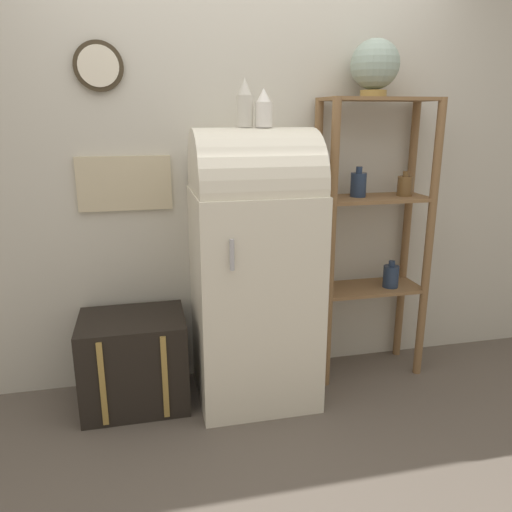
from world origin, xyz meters
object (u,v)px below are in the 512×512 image
refrigerator (254,264)px  vase_center (264,109)px  vase_left (245,104)px  globe (375,65)px  suitcase_trunk (134,361)px

refrigerator → vase_center: size_ratio=7.97×
refrigerator → vase_left: bearing=164.4°
globe → vase_left: size_ratio=1.28×
refrigerator → globe: 1.31m
suitcase_trunk → globe: bearing=4.5°
suitcase_trunk → vase_center: vase_center is taller
globe → vase_center: size_ratio=1.62×
globe → refrigerator: bearing=-168.1°
suitcase_trunk → vase_left: (0.65, -0.03, 1.41)m
refrigerator → suitcase_trunk: 0.88m
refrigerator → suitcase_trunk: refrigerator is taller
vase_left → suitcase_trunk: bearing=177.3°
vase_left → vase_center: bearing=-13.8°
refrigerator → suitcase_trunk: size_ratio=2.66×
vase_center → globe: bearing=13.6°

